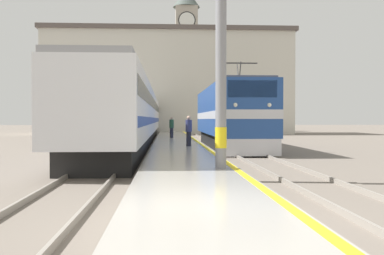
# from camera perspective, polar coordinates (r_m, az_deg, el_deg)

# --- Properties ---
(ground_plane) EXTENTS (200.00, 200.00, 0.00)m
(ground_plane) POSITION_cam_1_polar(r_m,az_deg,el_deg) (37.66, -2.28, -1.70)
(ground_plane) COLOR #70665B
(platform) EXTENTS (2.93, 140.00, 0.40)m
(platform) POSITION_cam_1_polar(r_m,az_deg,el_deg) (32.66, -2.12, -1.78)
(platform) COLOR #ADA89E
(platform) RESTS_ON ground
(rail_track_near) EXTENTS (2.83, 140.00, 0.16)m
(rail_track_near) POSITION_cam_1_polar(r_m,az_deg,el_deg) (32.91, 3.68, -2.05)
(rail_track_near) COLOR #70665B
(rail_track_near) RESTS_ON ground
(rail_track_far) EXTENTS (2.83, 140.00, 0.16)m
(rail_track_far) POSITION_cam_1_polar(r_m,az_deg,el_deg) (32.74, -7.32, -2.07)
(rail_track_far) COLOR #70665B
(rail_track_far) RESTS_ON ground
(locomotive_train) EXTENTS (2.92, 15.63, 4.93)m
(locomotive_train) POSITION_cam_1_polar(r_m,az_deg,el_deg) (28.63, 4.73, 1.47)
(locomotive_train) COLOR black
(locomotive_train) RESTS_ON ground
(passenger_train) EXTENTS (2.92, 50.86, 3.90)m
(passenger_train) POSITION_cam_1_polar(r_m,az_deg,el_deg) (38.23, -6.75, 1.49)
(passenger_train) COLOR black
(passenger_train) RESTS_ON ground
(catenary_mast) EXTENTS (2.75, 0.34, 7.43)m
(catenary_mast) POSITION_cam_1_polar(r_m,az_deg,el_deg) (13.14, 4.01, 10.75)
(catenary_mast) COLOR gray
(catenary_mast) RESTS_ON platform
(person_on_platform) EXTENTS (0.34, 0.34, 1.60)m
(person_on_platform) POSITION_cam_1_polar(r_m,az_deg,el_deg) (23.76, -0.42, -0.36)
(person_on_platform) COLOR #23232D
(person_on_platform) RESTS_ON platform
(second_waiting_passenger) EXTENTS (0.34, 0.34, 1.60)m
(second_waiting_passenger) POSITION_cam_1_polar(r_m,az_deg,el_deg) (34.20, -2.61, 0.08)
(second_waiting_passenger) COLOR #23232D
(second_waiting_passenger) RESTS_ON platform
(clock_tower) EXTENTS (4.07, 4.07, 21.68)m
(clock_tower) POSITION_cam_1_polar(r_m,az_deg,el_deg) (68.98, -0.71, 9.16)
(clock_tower) COLOR #ADA393
(clock_tower) RESTS_ON ground
(station_building) EXTENTS (29.62, 10.52, 12.48)m
(station_building) POSITION_cam_1_polar(r_m,az_deg,el_deg) (56.01, -2.97, 5.63)
(station_building) COLOR beige
(station_building) RESTS_ON ground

